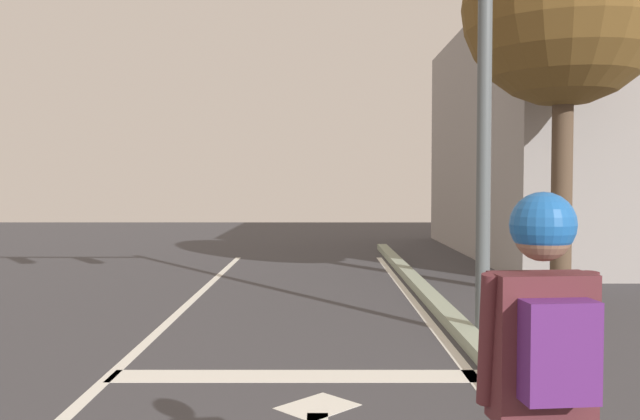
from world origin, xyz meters
The scene contains 8 objects.
lane_line_center centered at (-0.45, 6.00, 0.00)m, with size 0.12×20.00×0.01m, color silver.
lane_line_curbside centered at (2.85, 6.00, 0.00)m, with size 0.12×20.00×0.01m, color silver.
stop_bar centered at (1.28, 6.31, 0.00)m, with size 3.45×0.40×0.01m, color silver.
lane_arrow_head centered at (1.45, 5.47, 0.00)m, with size 0.56×0.44×0.01m, color silver.
curb_strip centered at (3.10, 6.00, 0.07)m, with size 0.24×24.00×0.14m, color #97A48D.
skater centered at (2.29, 2.70, 1.13)m, with size 0.46×0.62×1.64m.
traffic_signal_mast centered at (2.08, 7.81, 3.70)m, with size 4.62×0.34×5.11m.
roadside_tree centered at (5.11, 10.41, 4.39)m, with size 3.03×3.03×5.93m.
Camera 1 is at (1.47, 0.23, 1.77)m, focal length 37.95 mm.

